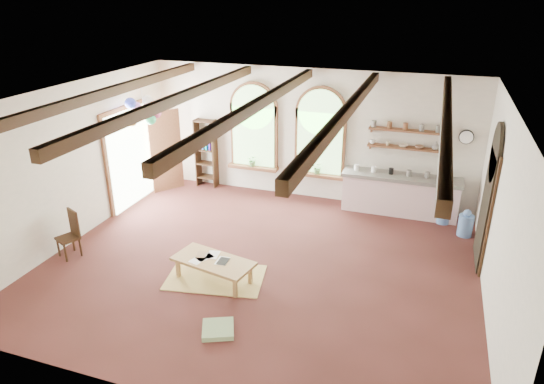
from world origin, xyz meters
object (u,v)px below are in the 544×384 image
at_px(side_chair, 70,243).
at_px(coffee_table, 213,262).
at_px(balloon_cluster, 144,111).
at_px(kitchen_counter, 400,194).

bearing_deg(side_chair, coffee_table, 2.11).
distance_m(side_chair, balloon_cluster, 3.35).
bearing_deg(kitchen_counter, coffee_table, -125.90).
height_order(coffee_table, side_chair, side_chair).
height_order(kitchen_counter, balloon_cluster, balloon_cluster).
height_order(kitchen_counter, coffee_table, kitchen_counter).
distance_m(coffee_table, side_chair, 3.05).
xyz_separation_m(kitchen_counter, balloon_cluster, (-5.71, -1.47, 1.86)).
xyz_separation_m(coffee_table, side_chair, (-3.05, -0.11, -0.10)).
relative_size(kitchen_counter, balloon_cluster, 2.32).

